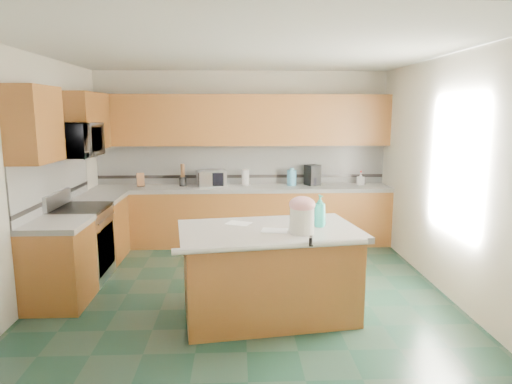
{
  "coord_description": "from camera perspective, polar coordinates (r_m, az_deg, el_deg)",
  "views": [
    {
      "loc": [
        -0.07,
        -5.02,
        2.06
      ],
      "look_at": [
        0.15,
        0.35,
        1.12
      ],
      "focal_mm": 32.0,
      "sensor_mm": 36.0,
      "label": 1
    }
  ],
  "objects": [
    {
      "name": "floor",
      "position": [
        5.43,
        -1.47,
        -12.4
      ],
      "size": [
        4.6,
        4.6,
        0.0
      ],
      "primitive_type": "plane",
      "color": "black",
      "rests_on": "ground"
    },
    {
      "name": "ceiling",
      "position": [
        5.06,
        -1.61,
        17.19
      ],
      "size": [
        4.6,
        4.6,
        0.0
      ],
      "primitive_type": "plane",
      "color": "white",
      "rests_on": "ground"
    },
    {
      "name": "wall_back",
      "position": [
        7.37,
        -1.8,
        4.41
      ],
      "size": [
        4.6,
        0.04,
        2.7
      ],
      "primitive_type": "cube",
      "color": "beige",
      "rests_on": "ground"
    },
    {
      "name": "wall_front",
      "position": [
        2.79,
        -0.83,
        -4.87
      ],
      "size": [
        4.6,
        0.04,
        2.7
      ],
      "primitive_type": "cube",
      "color": "beige",
      "rests_on": "ground"
    },
    {
      "name": "wall_left",
      "position": [
        5.54,
        -26.27,
        1.53
      ],
      "size": [
        0.04,
        4.6,
        2.7
      ],
      "primitive_type": "cube",
      "color": "beige",
      "rests_on": "ground"
    },
    {
      "name": "wall_right",
      "position": [
        5.6,
        22.94,
        1.85
      ],
      "size": [
        0.04,
        4.6,
        2.7
      ],
      "primitive_type": "cube",
      "color": "beige",
      "rests_on": "ground"
    },
    {
      "name": "back_base_cab",
      "position": [
        7.21,
        -1.73,
        -3.14
      ],
      "size": [
        4.6,
        0.6,
        0.86
      ],
      "primitive_type": "cube",
      "color": "#5A3312",
      "rests_on": "ground"
    },
    {
      "name": "back_countertop",
      "position": [
        7.12,
        -1.75,
        0.47
      ],
      "size": [
        4.6,
        0.64,
        0.06
      ],
      "primitive_type": "cube",
      "color": "white",
      "rests_on": "back_base_cab"
    },
    {
      "name": "back_upper_cab",
      "position": [
        7.15,
        -1.81,
        8.97
      ],
      "size": [
        4.6,
        0.33,
        0.78
      ],
      "primitive_type": "cube",
      "color": "#5A3312",
      "rests_on": "wall_back"
    },
    {
      "name": "back_backsplash",
      "position": [
        7.35,
        -1.79,
        3.49
      ],
      "size": [
        4.6,
        0.02,
        0.63
      ],
      "primitive_type": "cube",
      "color": "silver",
      "rests_on": "back_countertop"
    },
    {
      "name": "back_accent_band",
      "position": [
        7.37,
        -1.78,
        1.98
      ],
      "size": [
        4.6,
        0.01,
        0.05
      ],
      "primitive_type": "cube",
      "color": "black",
      "rests_on": "back_countertop"
    },
    {
      "name": "left_base_cab_rear",
      "position": [
        6.8,
        -18.83,
        -4.49
      ],
      "size": [
        0.6,
        0.82,
        0.86
      ],
      "primitive_type": "cube",
      "color": "#5A3312",
      "rests_on": "ground"
    },
    {
      "name": "left_counter_rear",
      "position": [
        6.7,
        -19.05,
        -0.68
      ],
      "size": [
        0.64,
        0.82,
        0.06
      ],
      "primitive_type": "cube",
      "color": "white",
      "rests_on": "left_base_cab_rear"
    },
    {
      "name": "left_base_cab_front",
      "position": [
        5.41,
        -23.41,
        -8.48
      ],
      "size": [
        0.6,
        0.72,
        0.86
      ],
      "primitive_type": "cube",
      "color": "#5A3312",
      "rests_on": "ground"
    },
    {
      "name": "left_counter_front",
      "position": [
        5.28,
        -23.75,
        -3.73
      ],
      "size": [
        0.64,
        0.72,
        0.06
      ],
      "primitive_type": "cube",
      "color": "white",
      "rests_on": "left_base_cab_front"
    },
    {
      "name": "left_backsplash",
      "position": [
        6.05,
        -23.84,
        1.24
      ],
      "size": [
        0.02,
        2.3,
        0.63
      ],
      "primitive_type": "cube",
      "color": "silver",
      "rests_on": "wall_left"
    },
    {
      "name": "left_accent_band",
      "position": [
        6.08,
        -23.65,
        -0.58
      ],
      "size": [
        0.01,
        2.3,
        0.05
      ],
      "primitive_type": "cube",
      "color": "black",
      "rests_on": "wall_left"
    },
    {
      "name": "left_upper_cab_rear",
      "position": [
        6.77,
        -20.34,
        8.31
      ],
      "size": [
        0.33,
        1.09,
        0.78
      ],
      "primitive_type": "cube",
      "color": "#5A3312",
      "rests_on": "wall_left"
    },
    {
      "name": "left_upper_cab_front",
      "position": [
        5.21,
        -25.96,
        7.61
      ],
      "size": [
        0.33,
        0.72,
        0.78
      ],
      "primitive_type": "cube",
      "color": "#5A3312",
      "rests_on": "wall_left"
    },
    {
      "name": "range_body",
      "position": [
        6.07,
        -20.93,
        -6.24
      ],
      "size": [
        0.6,
        0.76,
        0.88
      ],
      "primitive_type": "cube",
      "color": "#B7B7BC",
      "rests_on": "ground"
    },
    {
      "name": "range_oven_door",
      "position": [
        5.99,
        -18.26,
        -6.67
      ],
      "size": [
        0.02,
        0.68,
        0.55
      ],
      "primitive_type": "cube",
      "color": "black",
      "rests_on": "range_body"
    },
    {
      "name": "range_cooktop",
      "position": [
        5.96,
        -21.2,
        -1.98
      ],
      "size": [
        0.62,
        0.78,
        0.04
      ],
      "primitive_type": "cube",
      "color": "black",
      "rests_on": "range_body"
    },
    {
      "name": "range_handle",
      "position": [
        5.89,
        -18.18,
        -3.13
      ],
      "size": [
        0.02,
        0.66,
        0.02
      ],
      "primitive_type": "cylinder",
      "rotation": [
        1.57,
        0.0,
        0.0
      ],
      "color": "#B7B7BC",
      "rests_on": "range_body"
    },
    {
      "name": "range_backguard",
      "position": [
        6.03,
        -23.62,
        -0.85
      ],
      "size": [
        0.06,
        0.76,
        0.18
      ],
      "primitive_type": "cube",
      "color": "#B7B7BC",
      "rests_on": "range_body"
    },
    {
      "name": "microwave",
      "position": [
        5.85,
        -21.72,
        6.02
      ],
      "size": [
        0.5,
        0.73,
        0.41
      ],
      "primitive_type": "imported",
      "rotation": [
        0.0,
        0.0,
        1.57
      ],
      "color": "#B7B7BC",
      "rests_on": "wall_left"
    },
    {
      "name": "island_base",
      "position": [
        4.72,
        1.6,
        -10.31
      ],
      "size": [
        1.8,
        1.19,
        0.86
      ],
      "primitive_type": "cube",
      "rotation": [
        0.0,
        0.0,
        0.15
      ],
      "color": "#5A3312",
      "rests_on": "ground"
    },
    {
      "name": "island_top",
      "position": [
        4.58,
        1.63,
        -4.9
      ],
      "size": [
        1.91,
        1.3,
        0.06
      ],
      "primitive_type": "cube",
      "rotation": [
        0.0,
        0.0,
        0.15
      ],
      "color": "white",
      "rests_on": "island_base"
    },
    {
      "name": "island_bullnose",
      "position": [
        4.07,
        2.14,
        -6.81
      ],
      "size": [
        1.76,
        0.32,
        0.06
      ],
      "primitive_type": "cylinder",
      "rotation": [
        0.0,
        1.57,
        0.15
      ],
      "color": "white",
      "rests_on": "island_base"
    },
    {
      "name": "treat_jar",
      "position": [
        4.38,
        5.76,
        -3.6
      ],
      "size": [
        0.29,
        0.29,
        0.24
      ],
      "primitive_type": "cylinder",
      "rotation": [
        0.0,
        0.0,
        0.32
      ],
      "color": "white",
      "rests_on": "island_top"
    },
    {
      "name": "treat_jar_lid",
      "position": [
        4.34,
        5.79,
        -1.56
      ],
      "size": [
        0.25,
        0.25,
        0.16
      ],
      "primitive_type": "ellipsoid",
      "color": "pink",
      "rests_on": "treat_jar"
    },
    {
      "name": "treat_jar_knob",
      "position": [
        4.33,
        5.81,
        -0.88
      ],
      "size": [
        0.08,
        0.03,
        0.03
      ],
      "primitive_type": "cylinder",
      "rotation": [
        0.0,
        1.57,
        0.0
      ],
      "color": "tan",
      "rests_on": "treat_jar_lid"
    },
    {
      "name": "treat_jar_knob_end_l",
      "position": [
        4.33,
        5.26,
        -0.88
      ],
      "size": [
        0.04,
        0.04,
        0.04
      ],
      "primitive_type": "sphere",
      "color": "tan",
      "rests_on": "treat_jar_lid"
    },
    {
      "name": "treat_jar_knob_end_r",
      "position": [
        4.34,
        6.35,
        -0.87
      ],
      "size": [
        0.04,
        0.04,
        0.04
      ],
      "primitive_type": "sphere",
      "color": "tan",
      "rests_on": "treat_jar_lid"
    },
    {
      "name": "soap_bottle_island",
      "position": [
        4.64,
        7.98,
        -2.34
      ],
      "size": [
        0.15,
        0.15,
        0.32
      ],
      "primitive_type": "imported",
      "rotation": [
        0.0,
        0.0,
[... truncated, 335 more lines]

